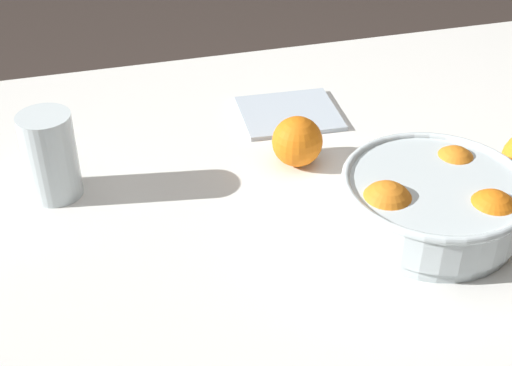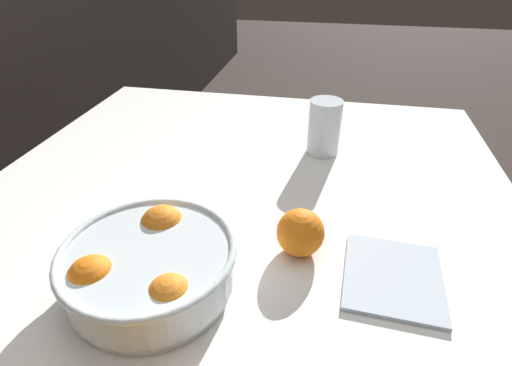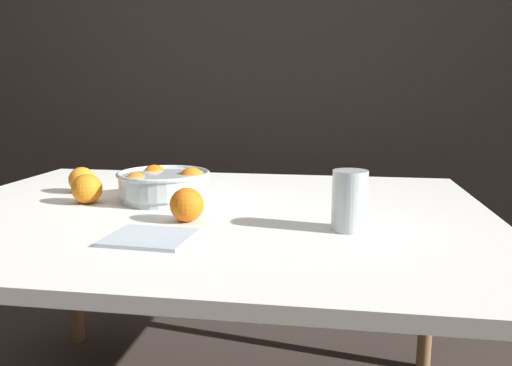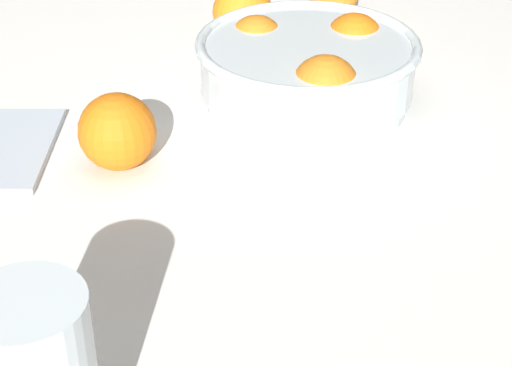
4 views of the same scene
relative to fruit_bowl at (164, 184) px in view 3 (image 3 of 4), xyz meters
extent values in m
cube|color=black|center=(0.14, 0.90, 0.55)|extent=(8.00, 0.05, 2.60)
cube|color=white|center=(0.14, -0.08, -0.06)|extent=(1.47, 1.14, 0.03)
cylinder|color=#936B47|center=(-0.54, 0.43, -0.41)|extent=(0.05, 0.05, 0.67)
cylinder|color=#936B47|center=(0.81, 0.43, -0.41)|extent=(0.05, 0.05, 0.67)
cylinder|color=silver|center=(0.00, 0.00, -0.04)|extent=(0.24, 0.24, 0.02)
cylinder|color=silver|center=(0.00, 0.00, 0.00)|extent=(0.25, 0.25, 0.06)
torus|color=silver|center=(0.00, 0.00, 0.03)|extent=(0.26, 0.26, 0.01)
sphere|color=orange|center=(0.08, 0.01, 0.01)|extent=(0.08, 0.08, 0.08)
sphere|color=orange|center=(-0.05, 0.06, 0.01)|extent=(0.07, 0.07, 0.07)
sphere|color=orange|center=(-0.06, -0.06, 0.01)|extent=(0.07, 0.07, 0.07)
cylinder|color=#F4A314|center=(0.51, -0.23, 0.00)|extent=(0.07, 0.07, 0.09)
cylinder|color=silver|center=(0.51, -0.23, 0.02)|extent=(0.08, 0.08, 0.13)
sphere|color=orange|center=(0.13, -0.21, -0.01)|extent=(0.08, 0.08, 0.08)
sphere|color=orange|center=(-0.28, 0.07, -0.01)|extent=(0.08, 0.08, 0.08)
sphere|color=orange|center=(-0.20, -0.07, -0.01)|extent=(0.08, 0.08, 0.08)
cube|color=silver|center=(0.09, -0.36, -0.04)|extent=(0.18, 0.16, 0.01)
camera|label=1|loc=(0.45, 0.70, 0.58)|focal=50.00mm
camera|label=2|loc=(-0.39, -0.24, 0.42)|focal=28.00mm
camera|label=3|loc=(0.47, -1.32, 0.26)|focal=35.00mm
camera|label=4|loc=(0.91, -0.11, 0.42)|focal=60.00mm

